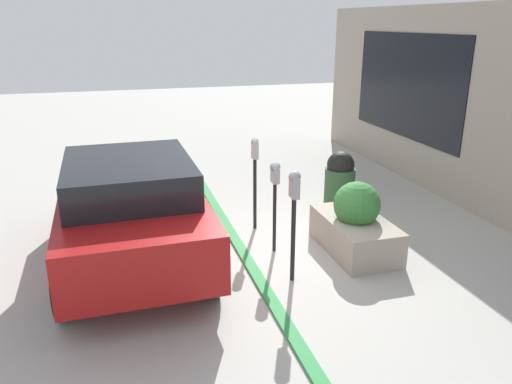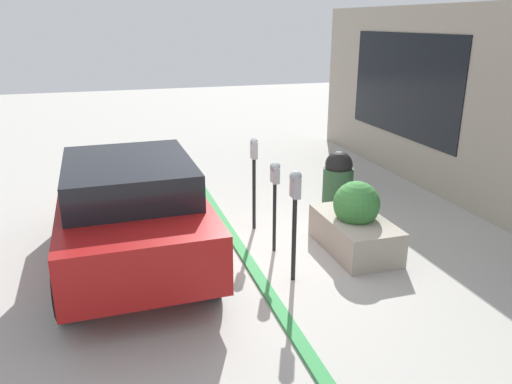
% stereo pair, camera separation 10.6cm
% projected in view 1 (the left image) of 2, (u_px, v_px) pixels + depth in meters
% --- Properties ---
extents(ground_plane, '(40.00, 40.00, 0.00)m').
position_uv_depth(ground_plane, '(248.00, 254.00, 7.59)').
color(ground_plane, '#ADAAA3').
extents(curb_strip, '(13.50, 0.16, 0.04)m').
position_uv_depth(curb_strip, '(243.00, 253.00, 7.56)').
color(curb_strip, '#338C47').
rests_on(curb_strip, ground_plane).
extents(building_facade, '(13.50, 0.17, 3.67)m').
position_uv_depth(building_facade, '(511.00, 118.00, 8.16)').
color(building_facade, '#9E9384').
rests_on(building_facade, ground_plane).
extents(parking_meter_nearest, '(0.19, 0.16, 1.55)m').
position_uv_depth(parking_meter_nearest, '(294.00, 202.00, 6.45)').
color(parking_meter_nearest, black).
rests_on(parking_meter_nearest, ground_plane).
extents(parking_meter_second, '(0.19, 0.16, 1.42)m').
position_uv_depth(parking_meter_second, '(275.00, 184.00, 7.33)').
color(parking_meter_second, black).
rests_on(parking_meter_second, ground_plane).
extents(parking_meter_middle, '(0.14, 0.12, 1.57)m').
position_uv_depth(parking_meter_middle, '(255.00, 168.00, 8.17)').
color(parking_meter_middle, black).
rests_on(parking_meter_middle, ground_plane).
extents(planter_box, '(1.56, 0.86, 1.10)m').
position_uv_depth(planter_box, '(355.00, 225.00, 7.55)').
color(planter_box, '#A39989').
rests_on(planter_box, ground_plane).
extents(parked_car_front, '(4.03, 1.97, 1.58)m').
position_uv_depth(parked_car_front, '(131.00, 208.00, 7.07)').
color(parked_car_front, maroon).
rests_on(parked_car_front, ground_plane).
extents(trash_bin, '(0.56, 0.56, 1.11)m').
position_uv_depth(trash_bin, '(340.00, 181.00, 9.21)').
color(trash_bin, '#2D5133').
rests_on(trash_bin, ground_plane).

